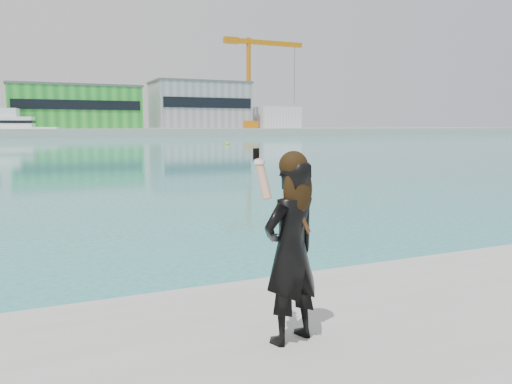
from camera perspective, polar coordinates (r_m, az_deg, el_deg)
far_quay at (r=134.20m, az=-23.30°, el=6.25°), size 320.00×40.00×2.00m
warehouse_green at (r=132.61m, az=-19.93°, el=9.12°), size 30.60×16.36×10.50m
warehouse_grey_right at (r=138.77m, az=-6.46°, el=9.84°), size 25.50×15.35×12.50m
ancillary_shed at (r=145.06m, az=2.20°, el=8.49°), size 12.00×10.00×6.00m
dock_crane at (r=138.27m, az=-0.38°, el=12.72°), size 23.00×4.00×24.00m
flagpole_right at (r=127.52m, az=-13.27°, el=9.12°), size 1.28×0.16×8.00m
motor_yacht at (r=119.77m, az=-26.19°, el=6.66°), size 18.55×8.28×8.37m
buoy_near at (r=70.05m, az=-3.29°, el=5.42°), size 0.50×0.50×0.50m
woman at (r=4.09m, az=4.03°, el=-6.15°), size 0.64×0.51×1.60m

